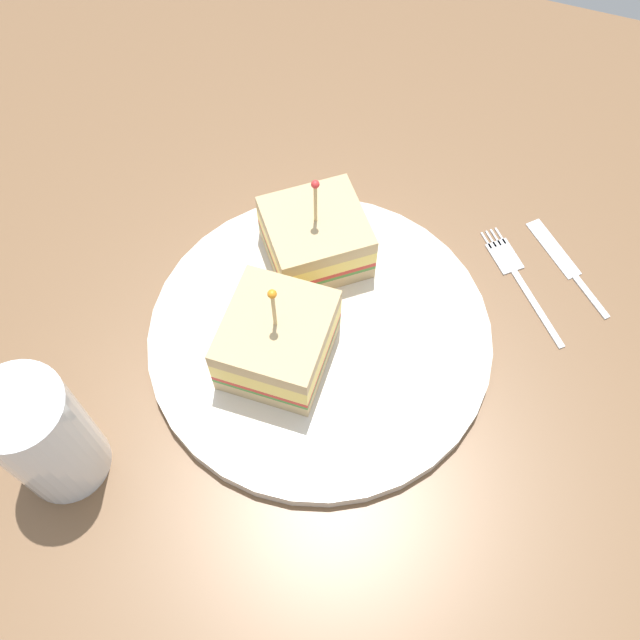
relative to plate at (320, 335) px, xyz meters
The scene contains 7 objects.
ground_plane 1.67cm from the plate, ahead, with size 104.74×104.74×2.00cm, color brown.
plate is the anchor object (origin of this frame).
sandwich_half_front 5.48cm from the plate, 35.37° to the right, with size 9.03×8.30×10.30cm.
sandwich_half_back 8.64cm from the plate, 157.62° to the right, with size 11.47×11.54×10.01cm.
drink_glass 23.20cm from the plate, 41.11° to the right, with size 6.66×6.66×11.71cm.
fork 19.18cm from the plate, 130.81° to the left, with size 10.93×9.70×0.35cm.
knife 24.00cm from the plate, 129.15° to the left, with size 9.12×9.11×0.35cm.
Camera 1 is at (27.03, 9.68, 53.84)cm, focal length 39.36 mm.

